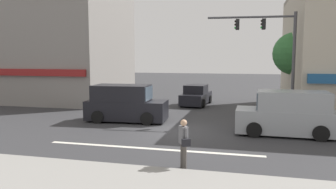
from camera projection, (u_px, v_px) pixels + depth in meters
ground_plane at (171, 130)px, 16.68m from camera, size 120.00×120.00×0.00m
lane_marking_stripe at (151, 149)px, 13.30m from camera, size 9.00×0.24×0.01m
building_left_block at (55, 41)px, 28.62m from camera, size 11.28×9.62×10.26m
street_tree at (294, 54)px, 22.12m from camera, size 2.88×2.88×5.40m
utility_pole_near_left at (78, 54)px, 23.23m from camera, size 1.40×0.22×7.61m
traffic_light_mast at (276, 49)px, 18.33m from camera, size 4.88×0.50×6.20m
van_crossing_rightbound at (288, 114)px, 15.56m from camera, size 4.63×2.11×2.11m
van_waiting_far at (125, 104)px, 18.98m from camera, size 4.70×2.25×2.11m
sedan_approaching_near at (196, 96)px, 25.55m from camera, size 2.13×4.22×1.58m
pedestrian_foreground_with_bag at (184, 141)px, 10.79m from camera, size 0.48×0.66×1.67m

